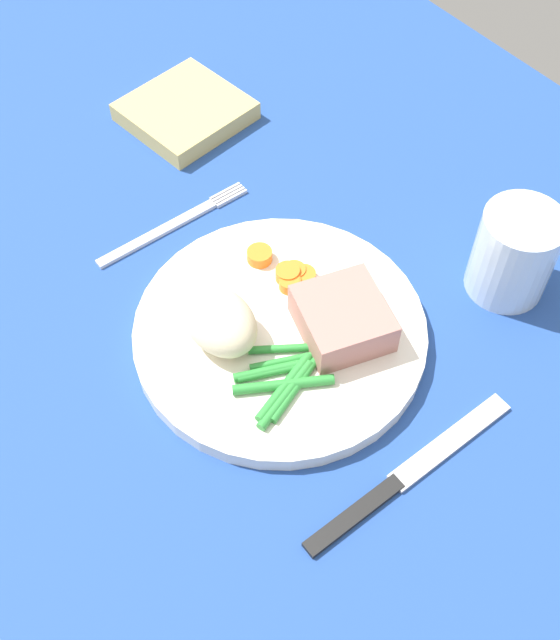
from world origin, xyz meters
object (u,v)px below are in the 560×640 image
object	(u,v)px
dinner_plate	(280,332)
fork	(173,225)
knife	(406,476)
water_glass	(512,258)
meat_portion	(342,318)
napkin	(186,111)

from	to	relation	value
dinner_plate	fork	size ratio (longest dim) A/B	1.51
dinner_plate	knife	xyz separation A→B (cm)	(16.24, -0.29, -0.60)
knife	water_glass	bearing A→B (deg)	108.68
meat_portion	knife	world-z (taller)	meat_portion
fork	dinner_plate	bearing A→B (deg)	1.36
dinner_plate	fork	distance (cm)	16.64
napkin	fork	bearing A→B (deg)	-38.23
dinner_plate	water_glass	bearing A→B (deg)	68.68
meat_portion	napkin	world-z (taller)	meat_portion
water_glass	napkin	distance (cm)	38.16
dinner_plate	fork	bearing A→B (deg)	-179.12
knife	water_glass	xyz separation A→B (cm)	(-8.54, 20.02, 3.43)
dinner_plate	water_glass	xyz separation A→B (cm)	(7.70, 19.73, 2.83)
fork	napkin	world-z (taller)	napkin
water_glass	napkin	bearing A→B (deg)	-164.34
fork	knife	distance (cm)	32.87
napkin	water_glass	bearing A→B (deg)	15.66
fork	water_glass	world-z (taller)	water_glass
dinner_plate	napkin	bearing A→B (deg)	161.91
meat_portion	water_glass	xyz separation A→B (cm)	(4.31, 15.77, 0.41)
meat_portion	knife	xyz separation A→B (cm)	(12.85, -4.25, -3.02)
meat_portion	fork	size ratio (longest dim) A/B	0.45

